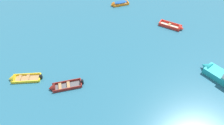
{
  "coord_description": "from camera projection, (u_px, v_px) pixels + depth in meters",
  "views": [
    {
      "loc": [
        -4.93,
        4.06,
        19.22
      ],
      "look_at": [
        0.0,
        22.91,
        0.15
      ],
      "focal_mm": 31.0,
      "sensor_mm": 36.0,
      "label": 1
    }
  ],
  "objects": [
    {
      "name": "rowboat_maroon_outer_right",
      "position": [
        59.0,
        87.0,
        24.08
      ],
      "size": [
        4.36,
        1.34,
        1.17
      ],
      "color": "#4C4C51",
      "rests_on": "ground_plane"
    },
    {
      "name": "motor_launch_turquoise_center",
      "position": [
        224.0,
        76.0,
        24.73
      ],
      "size": [
        4.22,
        6.43,
        2.48
      ],
      "color": "teal",
      "rests_on": "ground_plane"
    },
    {
      "name": "rowboat_orange_back_row_center",
      "position": [
        118.0,
        4.0,
        39.2
      ],
      "size": [
        3.88,
        1.58,
        1.19
      ],
      "color": "gray",
      "rests_on": "ground_plane"
    },
    {
      "name": "rowboat_yellow_cluster_outer",
      "position": [
        18.0,
        79.0,
        25.08
      ],
      "size": [
        4.38,
        2.01,
        1.24
      ],
      "color": "#99754C",
      "rests_on": "ground_plane"
    },
    {
      "name": "rowboat_red_foreground_center",
      "position": [
        176.0,
        27.0,
        33.39
      ],
      "size": [
        3.91,
        3.96,
        1.26
      ],
      "color": "beige",
      "rests_on": "ground_plane"
    }
  ]
}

